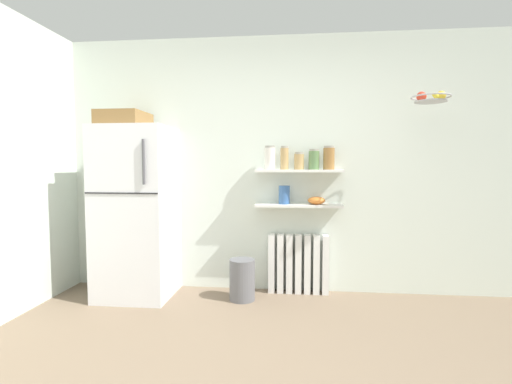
{
  "coord_description": "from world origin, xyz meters",
  "views": [
    {
      "loc": [
        0.17,
        -1.88,
        1.3
      ],
      "look_at": [
        -0.2,
        1.6,
        1.05
      ],
      "focal_mm": 26.51,
      "sensor_mm": 36.0,
      "label": 1
    }
  ],
  "objects_px": {
    "radiator": "(298,264)",
    "storage_jar_3": "(314,159)",
    "storage_jar_2": "(299,161)",
    "trash_bin": "(242,280)",
    "storage_jar_4": "(329,158)",
    "hanging_fruit_basket": "(431,98)",
    "shelf_bowl": "(317,200)",
    "vase": "(284,195)",
    "storage_jar_1": "(284,158)",
    "refrigerator": "(136,209)",
    "storage_jar_0": "(270,158)"
  },
  "relations": [
    {
      "from": "radiator",
      "to": "storage_jar_3",
      "type": "height_order",
      "value": "storage_jar_3"
    },
    {
      "from": "storage_jar_2",
      "to": "storage_jar_3",
      "type": "bearing_deg",
      "value": -0.0
    },
    {
      "from": "storage_jar_3",
      "to": "trash_bin",
      "type": "height_order",
      "value": "storage_jar_3"
    },
    {
      "from": "storage_jar_4",
      "to": "hanging_fruit_basket",
      "type": "relative_size",
      "value": 0.7
    },
    {
      "from": "shelf_bowl",
      "to": "trash_bin",
      "type": "height_order",
      "value": "shelf_bowl"
    },
    {
      "from": "radiator",
      "to": "vase",
      "type": "bearing_deg",
      "value": -168.29
    },
    {
      "from": "storage_jar_2",
      "to": "storage_jar_1",
      "type": "bearing_deg",
      "value": 180.0
    },
    {
      "from": "radiator",
      "to": "storage_jar_4",
      "type": "height_order",
      "value": "storage_jar_4"
    },
    {
      "from": "refrigerator",
      "to": "storage_jar_1",
      "type": "height_order",
      "value": "refrigerator"
    },
    {
      "from": "refrigerator",
      "to": "hanging_fruit_basket",
      "type": "relative_size",
      "value": 5.45
    },
    {
      "from": "refrigerator",
      "to": "radiator",
      "type": "distance_m",
      "value": 1.71
    },
    {
      "from": "storage_jar_0",
      "to": "shelf_bowl",
      "type": "xyz_separation_m",
      "value": [
        0.46,
        0.0,
        -0.42
      ]
    },
    {
      "from": "vase",
      "to": "storage_jar_4",
      "type": "bearing_deg",
      "value": 0.0
    },
    {
      "from": "trash_bin",
      "to": "hanging_fruit_basket",
      "type": "xyz_separation_m",
      "value": [
        1.67,
        -0.06,
        1.69
      ]
    },
    {
      "from": "storage_jar_1",
      "to": "vase",
      "type": "bearing_deg",
      "value": -0.0
    },
    {
      "from": "storage_jar_4",
      "to": "trash_bin",
      "type": "height_order",
      "value": "storage_jar_4"
    },
    {
      "from": "radiator",
      "to": "hanging_fruit_basket",
      "type": "distance_m",
      "value": 1.98
    },
    {
      "from": "storage_jar_1",
      "to": "vase",
      "type": "distance_m",
      "value": 0.37
    },
    {
      "from": "hanging_fruit_basket",
      "to": "refrigerator",
      "type": "bearing_deg",
      "value": 178.23
    },
    {
      "from": "shelf_bowl",
      "to": "refrigerator",
      "type": "bearing_deg",
      "value": -173.16
    },
    {
      "from": "storage_jar_0",
      "to": "trash_bin",
      "type": "bearing_deg",
      "value": -136.85
    },
    {
      "from": "refrigerator",
      "to": "storage_jar_4",
      "type": "distance_m",
      "value": 1.96
    },
    {
      "from": "radiator",
      "to": "storage_jar_2",
      "type": "distance_m",
      "value": 1.04
    },
    {
      "from": "vase",
      "to": "hanging_fruit_basket",
      "type": "distance_m",
      "value": 1.58
    },
    {
      "from": "storage_jar_0",
      "to": "storage_jar_1",
      "type": "distance_m",
      "value": 0.14
    },
    {
      "from": "storage_jar_2",
      "to": "radiator",
      "type": "bearing_deg",
      "value": 90.0
    },
    {
      "from": "storage_jar_2",
      "to": "vase",
      "type": "height_order",
      "value": "storage_jar_2"
    },
    {
      "from": "refrigerator",
      "to": "storage_jar_3",
      "type": "distance_m",
      "value": 1.82
    },
    {
      "from": "storage_jar_0",
      "to": "storage_jar_4",
      "type": "xyz_separation_m",
      "value": [
        0.58,
        0.0,
        -0.0
      ]
    },
    {
      "from": "storage_jar_0",
      "to": "vase",
      "type": "bearing_deg",
      "value": 0.0
    },
    {
      "from": "refrigerator",
      "to": "storage_jar_4",
      "type": "relative_size",
      "value": 7.83
    },
    {
      "from": "vase",
      "to": "storage_jar_1",
      "type": "bearing_deg",
      "value": 180.0
    },
    {
      "from": "storage_jar_4",
      "to": "shelf_bowl",
      "type": "bearing_deg",
      "value": 180.0
    },
    {
      "from": "hanging_fruit_basket",
      "to": "storage_jar_2",
      "type": "bearing_deg",
      "value": 165.35
    },
    {
      "from": "storage_jar_4",
      "to": "refrigerator",
      "type": "bearing_deg",
      "value": -173.57
    },
    {
      "from": "storage_jar_1",
      "to": "storage_jar_0",
      "type": "bearing_deg",
      "value": -180.0
    },
    {
      "from": "storage_jar_1",
      "to": "storage_jar_3",
      "type": "bearing_deg",
      "value": -0.0
    },
    {
      "from": "storage_jar_0",
      "to": "storage_jar_2",
      "type": "relative_size",
      "value": 1.37
    },
    {
      "from": "vase",
      "to": "hanging_fruit_basket",
      "type": "height_order",
      "value": "hanging_fruit_basket"
    },
    {
      "from": "refrigerator",
      "to": "storage_jar_0",
      "type": "bearing_deg",
      "value": 9.24
    },
    {
      "from": "refrigerator",
      "to": "storage_jar_2",
      "type": "distance_m",
      "value": 1.68
    },
    {
      "from": "storage_jar_1",
      "to": "trash_bin",
      "type": "distance_m",
      "value": 1.26
    },
    {
      "from": "storage_jar_4",
      "to": "hanging_fruit_basket",
      "type": "xyz_separation_m",
      "value": [
        0.84,
        -0.3,
        0.52
      ]
    },
    {
      "from": "storage_jar_4",
      "to": "storage_jar_3",
      "type": "bearing_deg",
      "value": 180.0
    },
    {
      "from": "storage_jar_3",
      "to": "vase",
      "type": "distance_m",
      "value": 0.46
    },
    {
      "from": "trash_bin",
      "to": "storage_jar_2",
      "type": "bearing_deg",
      "value": 23.38
    },
    {
      "from": "radiator",
      "to": "trash_bin",
      "type": "height_order",
      "value": "radiator"
    },
    {
      "from": "storage_jar_0",
      "to": "shelf_bowl",
      "type": "relative_size",
      "value": 1.37
    },
    {
      "from": "shelf_bowl",
      "to": "trash_bin",
      "type": "distance_m",
      "value": 1.06
    },
    {
      "from": "storage_jar_2",
      "to": "storage_jar_4",
      "type": "height_order",
      "value": "storage_jar_4"
    }
  ]
}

